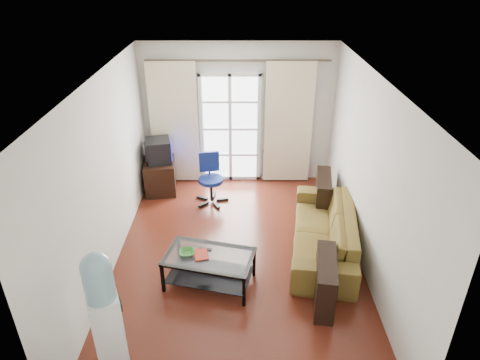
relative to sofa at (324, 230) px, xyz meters
name	(u,v)px	position (x,y,z in m)	size (l,w,h in m)	color
floor	(238,258)	(-1.31, -0.24, -0.33)	(5.20, 5.20, 0.00)	#5A2215
ceiling	(237,80)	(-1.31, -0.24, 2.37)	(5.20, 5.20, 0.00)	white
wall_back	(238,114)	(-1.31, 2.36, 1.02)	(3.60, 0.02, 2.70)	silver
wall_front	(236,326)	(-1.31, -2.84, 1.02)	(3.60, 0.02, 2.70)	silver
wall_left	(105,178)	(-3.11, -0.24, 1.02)	(0.02, 5.20, 2.70)	silver
wall_right	(370,178)	(0.49, -0.24, 1.02)	(0.02, 5.20, 2.70)	silver
french_door	(230,129)	(-1.46, 2.31, 0.74)	(1.16, 0.06, 2.15)	white
curtain_rod	(238,60)	(-1.31, 2.26, 2.05)	(0.04, 0.04, 3.30)	#4C3F2D
curtain_left	(174,124)	(-2.51, 2.24, 0.87)	(0.90, 0.07, 2.35)	beige
curtain_right	(288,124)	(-0.36, 2.24, 0.87)	(0.90, 0.07, 2.35)	beige
radiator	(278,165)	(-0.51, 2.26, 0.00)	(0.64, 0.12, 0.64)	#9B9B9E
sofa	(324,230)	(0.00, 0.00, 0.00)	(1.24, 2.39, 0.67)	#5B5E1F
coffee_table	(209,265)	(-1.69, -0.79, -0.03)	(1.30, 0.93, 0.48)	silver
bowl	(187,253)	(-1.98, -0.76, 0.17)	(0.23, 0.23, 0.05)	#368731
book	(194,256)	(-1.88, -0.81, 0.15)	(0.23, 0.28, 0.02)	#AD2815
remote	(205,249)	(-1.75, -0.67, 0.15)	(0.18, 0.05, 0.02)	black
tv_stand	(160,174)	(-2.80, 1.91, -0.03)	(0.56, 0.84, 0.61)	black
crt_tv	(158,151)	(-2.79, 1.85, 0.49)	(0.55, 0.55, 0.43)	black
task_chair	(211,188)	(-1.80, 1.43, -0.06)	(0.72, 0.72, 0.92)	black
water_cooler	(104,311)	(-2.67, -2.12, 0.46)	(0.41, 0.41, 1.52)	white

